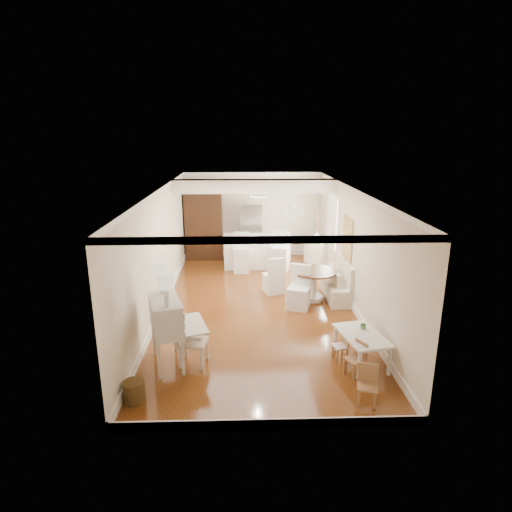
{
  "coord_description": "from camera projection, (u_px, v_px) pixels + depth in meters",
  "views": [
    {
      "loc": [
        -0.35,
        -9.57,
        4.01
      ],
      "look_at": [
        -0.02,
        0.3,
        1.17
      ],
      "focal_mm": 30.0,
      "sensor_mm": 36.0,
      "label": 1
    }
  ],
  "objects": [
    {
      "name": "kids_chair_a",
      "position": [
        355.0,
        359.0,
        7.28
      ],
      "size": [
        0.4,
        0.4,
        0.62
      ],
      "primitive_type": "cube",
      "rotation": [
        0.0,
        0.0,
        -1.09
      ],
      "color": "#A4734A",
      "rests_on": "ground"
    },
    {
      "name": "breakfast_counter",
      "position": [
        257.0,
        251.0,
        13.15
      ],
      "size": [
        2.05,
        0.65,
        1.03
      ],
      "primitive_type": "cube",
      "color": "white",
      "rests_on": "ground"
    },
    {
      "name": "kids_table",
      "position": [
        361.0,
        348.0,
        7.71
      ],
      "size": [
        0.88,
        1.23,
        0.56
      ],
      "primitive_type": "cube",
      "rotation": [
        0.0,
        0.0,
        0.2
      ],
      "color": "white",
      "rests_on": "ground"
    },
    {
      "name": "slip_chair_far",
      "position": [
        273.0,
        274.0,
        11.09
      ],
      "size": [
        0.59,
        0.6,
        0.98
      ],
      "primitive_type": "cube",
      "rotation": [
        0.0,
        0.0,
        -2.84
      ],
      "color": "white",
      "rests_on": "ground"
    },
    {
      "name": "branch_vase",
      "position": [
        317.0,
        235.0,
        13.26
      ],
      "size": [
        0.21,
        0.21,
        0.21
      ],
      "primitive_type": "imported",
      "rotation": [
        0.0,
        0.0,
        0.05
      ],
      "color": "white",
      "rests_on": "sideboard"
    },
    {
      "name": "pencil_cup",
      "position": [
        363.0,
        326.0,
        7.84
      ],
      "size": [
        0.12,
        0.12,
        0.09
      ],
      "primitive_type": "imported",
      "rotation": [
        0.0,
        0.0,
        0.04
      ],
      "color": "#5E9959",
      "rests_on": "kids_table"
    },
    {
      "name": "pantry_cabinet",
      "position": [
        204.0,
        224.0,
        13.96
      ],
      "size": [
        1.2,
        0.6,
        2.3
      ],
      "primitive_type": "cube",
      "color": "#381E11",
      "rests_on": "ground"
    },
    {
      "name": "fridge",
      "position": [
        262.0,
        232.0,
        14.06
      ],
      "size": [
        0.75,
        0.65,
        1.8
      ],
      "primitive_type": "imported",
      "color": "silver",
      "rests_on": "ground"
    },
    {
      "name": "banquette",
      "position": [
        336.0,
        279.0,
        10.72
      ],
      "size": [
        0.52,
        1.6,
        0.98
      ],
      "primitive_type": "cube",
      "color": "silver",
      "rests_on": "ground"
    },
    {
      "name": "bar_stool_left",
      "position": [
        242.0,
        253.0,
        12.72
      ],
      "size": [
        0.48,
        0.48,
        1.18
      ],
      "primitive_type": "cube",
      "rotation": [
        0.0,
        0.0,
        -0.02
      ],
      "color": "white",
      "rests_on": "ground"
    },
    {
      "name": "secretary_bureau",
      "position": [
        167.0,
        332.0,
        7.54
      ],
      "size": [
        1.24,
        1.25,
        1.26
      ],
      "primitive_type": "cube",
      "rotation": [
        0.0,
        0.0,
        0.3
      ],
      "color": "silver",
      "rests_on": "ground"
    },
    {
      "name": "bar_stool_right",
      "position": [
        279.0,
        252.0,
        12.79
      ],
      "size": [
        0.57,
        0.57,
        1.2
      ],
      "primitive_type": "cube",
      "rotation": [
        0.0,
        0.0,
        -0.22
      ],
      "color": "silver",
      "rests_on": "ground"
    },
    {
      "name": "kids_chair_b",
      "position": [
        340.0,
        346.0,
        7.84
      ],
      "size": [
        0.3,
        0.3,
        0.52
      ],
      "primitive_type": "cube",
      "rotation": [
        0.0,
        0.0,
        -1.33
      ],
      "color": "#B08050",
      "rests_on": "ground"
    },
    {
      "name": "wicker_basket",
      "position": [
        134.0,
        391.0,
        6.62
      ],
      "size": [
        0.34,
        0.34,
        0.33
      ],
      "primitive_type": "cylinder",
      "rotation": [
        0.0,
        0.0,
        0.04
      ],
      "color": "#4E3618",
      "rests_on": "ground"
    },
    {
      "name": "slip_chair_near",
      "position": [
        299.0,
        288.0,
        10.07
      ],
      "size": [
        0.62,
        0.64,
        1.03
      ],
      "primitive_type": "cube",
      "rotation": [
        0.0,
        0.0,
        -0.32
      ],
      "color": "white",
      "rests_on": "ground"
    },
    {
      "name": "gustavian_armchair",
      "position": [
        193.0,
        341.0,
        7.62
      ],
      "size": [
        0.58,
        0.58,
        0.88
      ],
      "primitive_type": "cube",
      "rotation": [
        0.0,
        0.0,
        1.41
      ],
      "color": "silver",
      "rests_on": "ground"
    },
    {
      "name": "dining_table",
      "position": [
        314.0,
        285.0,
        10.61
      ],
      "size": [
        1.35,
        1.35,
        0.76
      ],
      "primitive_type": "cylinder",
      "rotation": [
        0.0,
        0.0,
        0.24
      ],
      "color": "#4B2C18",
      "rests_on": "ground"
    },
    {
      "name": "kids_chair_c",
      "position": [
        368.0,
        386.0,
        6.5
      ],
      "size": [
        0.37,
        0.37,
        0.63
      ],
      "primitive_type": "cube",
      "rotation": [
        0.0,
        0.0,
        -0.25
      ],
      "color": "#996C45",
      "rests_on": "ground"
    },
    {
      "name": "room",
      "position": [
        259.0,
        223.0,
        10.08
      ],
      "size": [
        9.0,
        9.04,
        2.82
      ],
      "color": "brown",
      "rests_on": "ground"
    },
    {
      "name": "sideboard",
      "position": [
        317.0,
        252.0,
        13.42
      ],
      "size": [
        0.73,
        0.99,
        0.87
      ],
      "primitive_type": "cube",
      "rotation": [
        0.0,
        0.0,
        0.41
      ],
      "color": "white",
      "rests_on": "ground"
    }
  ]
}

